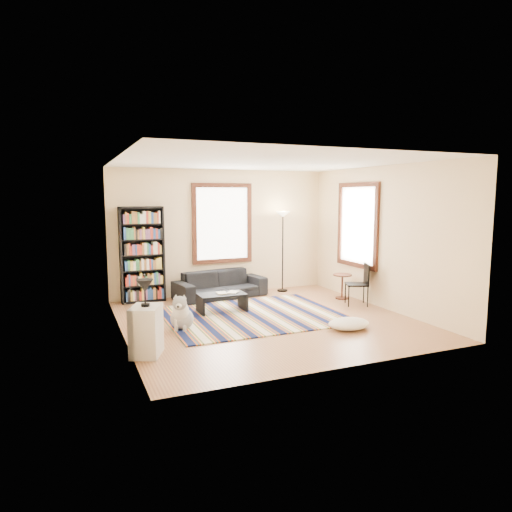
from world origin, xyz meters
name	(u,v)px	position (x,y,z in m)	size (l,w,h in m)	color
floor	(267,322)	(0.00, 0.00, -0.05)	(5.00, 5.00, 0.10)	#A5774B
ceiling	(267,159)	(0.00, 0.00, 2.85)	(5.00, 5.00, 0.10)	white
wall_back	(221,232)	(0.00, 2.55, 1.40)	(5.00, 0.10, 2.80)	beige
wall_front	(350,262)	(0.00, -2.55, 1.40)	(5.00, 0.10, 2.80)	beige
wall_left	(117,249)	(-2.55, 0.00, 1.40)	(0.10, 5.00, 2.80)	beige
wall_right	(385,238)	(2.55, 0.00, 1.40)	(0.10, 5.00, 2.80)	beige
window_back	(222,223)	(0.00, 2.47, 1.60)	(1.20, 0.06, 1.60)	white
window_right	(358,225)	(2.47, 0.80, 1.60)	(0.06, 1.20, 1.60)	white
rug	(253,315)	(-0.11, 0.36, 0.01)	(3.21, 2.56, 0.02)	#0B133A
sofa	(220,284)	(-0.20, 2.05, 0.29)	(0.78, 2.00, 0.58)	black
bookshelf	(142,255)	(-1.82, 2.32, 1.00)	(0.90, 0.30, 2.00)	black
coffee_table	(222,303)	(-0.57, 0.84, 0.18)	(0.90, 0.50, 0.36)	black
book_a	(217,293)	(-0.67, 0.84, 0.37)	(0.18, 0.24, 0.02)	beige
book_b	(228,292)	(-0.42, 0.89, 0.37)	(0.19, 0.25, 0.02)	beige
floor_cushion	(349,324)	(1.04, -1.05, 0.09)	(0.73, 0.54, 0.18)	silver
floor_lamp	(283,252)	(1.36, 2.15, 0.93)	(0.30, 0.30, 1.86)	black
side_table	(342,286)	(2.20, 0.92, 0.27)	(0.40, 0.40, 0.54)	#471D11
folding_chair	(357,284)	(2.15, 0.32, 0.43)	(0.42, 0.40, 0.86)	black
white_cabinet	(146,331)	(-2.30, -1.03, 0.35)	(0.38, 0.50, 0.70)	silver
table_lamp	(145,293)	(-2.30, -1.03, 0.89)	(0.24, 0.24, 0.38)	black
dog	(182,311)	(-1.54, 0.03, 0.30)	(0.43, 0.60, 0.60)	#AFAFAF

